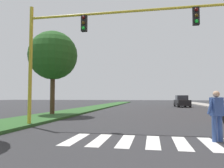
{
  "coord_description": "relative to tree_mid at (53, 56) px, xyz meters",
  "views": [
    {
      "loc": [
        -0.92,
        0.66,
        1.49
      ],
      "look_at": [
        -3.89,
        16.65,
        2.46
      ],
      "focal_mm": 34.54,
      "sensor_mm": 36.0,
      "label": 1
    }
  ],
  "objects": [
    {
      "name": "ground_plane",
      "position": [
        8.7,
        13.4,
        -4.79
      ],
      "size": [
        140.0,
        140.0,
        0.0
      ],
      "primitive_type": "plane",
      "color": "#2D2D30"
    },
    {
      "name": "traffic_light_gantry",
      "position": [
        4.53,
        -5.96,
        -0.41
      ],
      "size": [
        9.6,
        0.3,
        6.0
      ],
      "color": "gold",
      "rests_on": "median_strip"
    },
    {
      "name": "median_strip",
      "position": [
        0.36,
        11.4,
        -4.72
      ],
      "size": [
        3.22,
        64.0,
        0.15
      ],
      "primitive_type": "cube",
      "color": "#2D5B28",
      "rests_on": "ground_plane"
    },
    {
      "name": "sedan_midblock",
      "position": [
        12.08,
        17.09,
        -4.0
      ],
      "size": [
        2.03,
        4.13,
        1.71
      ],
      "color": "black",
      "rests_on": "ground_plane"
    },
    {
      "name": "crosswalk",
      "position": [
        8.7,
        -8.61,
        -4.79
      ],
      "size": [
        7.65,
        2.2,
        0.01
      ],
      "color": "silver",
      "rests_on": "ground_plane"
    },
    {
      "name": "pedestrian_performer",
      "position": [
        9.9,
        -8.18,
        -3.86
      ],
      "size": [
        0.71,
        0.41,
        1.69
      ],
      "color": "#334C8C",
      "rests_on": "ground_plane"
    },
    {
      "name": "tree_mid",
      "position": [
        0.0,
        0.0,
        0.0
      ],
      "size": [
        3.88,
        3.88,
        6.61
      ],
      "color": "#4C3823",
      "rests_on": "median_strip"
    }
  ]
}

